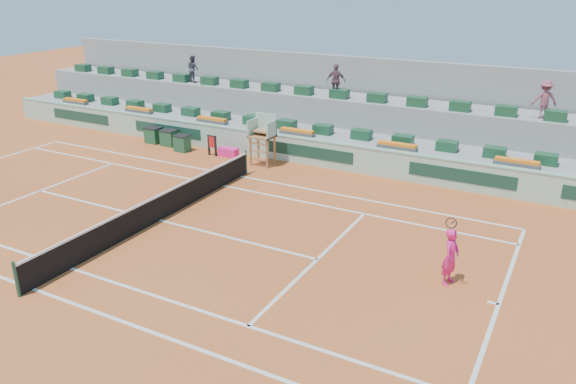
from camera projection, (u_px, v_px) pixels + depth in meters
name	position (u px, v px, depth m)	size (l,w,h in m)	color
ground	(160.00, 220.00, 20.56)	(90.00, 90.00, 0.00)	#AA4C21
seating_tier_lower	(295.00, 136.00, 29.13)	(36.00, 4.00, 1.20)	gray
seating_tier_upper	(309.00, 116.00, 30.20)	(36.00, 2.40, 2.60)	gray
stadium_back_wall	(322.00, 95.00, 31.19)	(36.00, 0.40, 4.40)	gray
player_bag	(228.00, 152.00, 27.74)	(0.99, 0.44, 0.44)	#F72082
spectator_left	(193.00, 69.00, 32.33)	(0.75, 0.58, 1.54)	#474652
spectator_mid	(336.00, 81.00, 28.19)	(0.99, 0.41, 1.68)	#684550
spectator_right	(545.00, 99.00, 24.06)	(1.07, 0.61, 1.65)	#8D4654
court_lines	(160.00, 220.00, 20.56)	(23.89, 11.09, 0.01)	silver
tennis_net	(159.00, 207.00, 20.37)	(0.10, 11.97, 1.10)	black
advertising_hoarding	(274.00, 146.00, 27.30)	(36.00, 0.34, 1.26)	#9EC8B2
umpire_chair	(263.00, 133.00, 26.16)	(1.10, 0.90, 2.40)	#976239
seat_row_lower	(287.00, 124.00, 28.10)	(32.90, 0.60, 0.44)	#174628
seat_row_upper	(304.00, 90.00, 29.15)	(32.90, 0.60, 0.44)	#174628
flower_planters	(253.00, 126.00, 28.14)	(26.80, 0.36, 0.28)	#515151
drink_cooler_a	(182.00, 143.00, 28.54)	(0.73, 0.63, 0.84)	#18492E
drink_cooler_b	(169.00, 138.00, 29.49)	(0.82, 0.71, 0.84)	#18492E
drink_cooler_c	(153.00, 135.00, 29.98)	(0.81, 0.70, 0.84)	#18492E
towel_rack	(212.00, 144.00, 27.76)	(0.52, 0.09, 1.03)	black
tennis_player	(451.00, 256.00, 16.08)	(0.52, 0.91, 2.28)	#F72082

